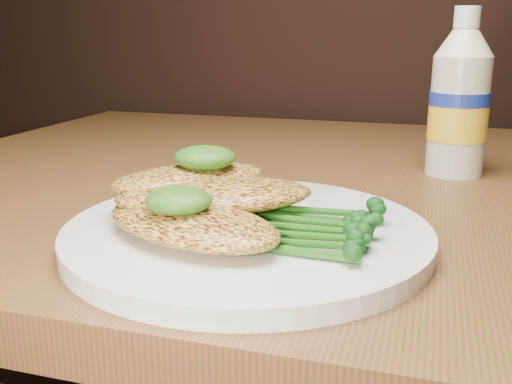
% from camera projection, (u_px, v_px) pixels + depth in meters
% --- Properties ---
extents(plate, '(0.29, 0.29, 0.01)m').
position_uv_depth(plate, '(248.00, 234.00, 0.46)').
color(plate, silver).
rests_on(plate, dining_table).
extents(chicken_front, '(0.17, 0.13, 0.02)m').
position_uv_depth(chicken_front, '(191.00, 223.00, 0.43)').
color(chicken_front, gold).
rests_on(chicken_front, plate).
extents(chicken_mid, '(0.18, 0.14, 0.02)m').
position_uv_depth(chicken_mid, '(215.00, 195.00, 0.46)').
color(chicken_mid, gold).
rests_on(chicken_mid, plate).
extents(chicken_back, '(0.14, 0.14, 0.02)m').
position_uv_depth(chicken_back, '(190.00, 178.00, 0.49)').
color(chicken_back, gold).
rests_on(chicken_back, plate).
extents(pesto_front, '(0.05, 0.05, 0.02)m').
position_uv_depth(pesto_front, '(178.00, 200.00, 0.42)').
color(pesto_front, black).
rests_on(pesto_front, chicken_front).
extents(pesto_back, '(0.06, 0.06, 0.02)m').
position_uv_depth(pesto_back, '(205.00, 158.00, 0.49)').
color(pesto_back, black).
rests_on(pesto_back, chicken_back).
extents(broccolini_bundle, '(0.15, 0.12, 0.02)m').
position_uv_depth(broccolini_bundle, '(301.00, 223.00, 0.43)').
color(broccolini_bundle, '#1C5312').
rests_on(broccolini_bundle, plate).
extents(mayo_bottle, '(0.07, 0.07, 0.19)m').
position_uv_depth(mayo_bottle, '(460.00, 93.00, 0.66)').
color(mayo_bottle, beige).
rests_on(mayo_bottle, dining_table).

